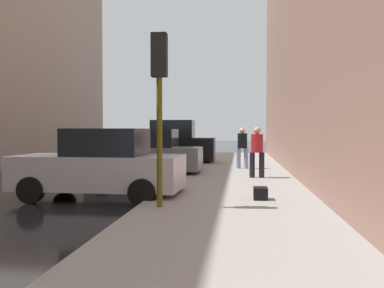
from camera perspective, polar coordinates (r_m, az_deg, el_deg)
The scene contains 10 objects.
ground_plane at distance 12.60m, azimuth -23.09°, elevation -6.27°, with size 120.00×120.00×0.00m, color black.
sidewalk at distance 10.97m, azimuth 5.54°, elevation -6.93°, with size 4.00×40.00×0.15m, color gray.
parked_silver_sedan at distance 11.12m, azimuth -12.05°, elevation -2.83°, with size 4.26×2.16×1.79m.
parked_gray_coupe at distance 16.24m, azimuth -6.08°, elevation -1.34°, with size 4.22×2.10×1.79m.
parked_black_suv at distance 21.54m, azimuth -2.95°, elevation -0.06°, with size 4.62×2.10×2.25m.
fire_hydrant at distance 16.61m, azimuth 0.50°, elevation -2.47°, with size 0.42×0.22×0.70m.
traffic_light at distance 8.96m, azimuth -4.37°, elevation 8.32°, with size 0.32×0.32×3.60m.
pedestrian_in_jeans at distance 18.00m, azimuth 6.73°, elevation -0.21°, with size 0.52×0.46×1.71m.
pedestrian_in_red_jacket at distance 14.56m, azimuth 8.66°, elevation -0.71°, with size 0.50×0.41×1.71m.
duffel_bag at distance 10.05m, azimuth 9.12°, elevation -6.51°, with size 0.32×0.44×0.28m.
Camera 1 is at (6.17, -10.84, 1.75)m, focal length 40.00 mm.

